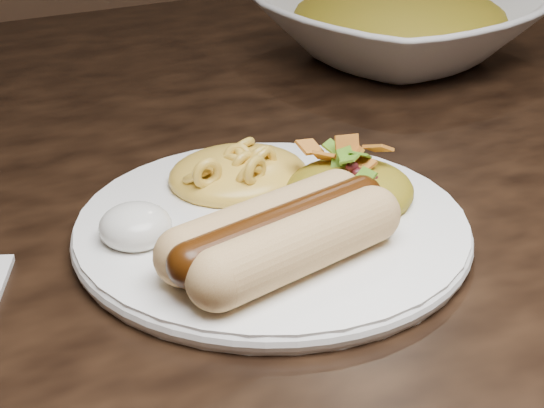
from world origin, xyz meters
name	(u,v)px	position (x,y,z in m)	size (l,w,h in m)	color
table	(235,253)	(0.00, 0.00, 0.66)	(1.60, 0.90, 0.75)	black
plate	(272,228)	(-0.04, -0.14, 0.76)	(0.24, 0.24, 0.01)	white
hotdog	(282,233)	(-0.06, -0.18, 0.78)	(0.12, 0.08, 0.03)	#DDBE7A
mac_and_cheese	(238,156)	(-0.03, -0.08, 0.78)	(0.09, 0.08, 0.04)	gold
sour_cream	(135,219)	(-0.12, -0.12, 0.78)	(0.04, 0.04, 0.03)	silver
taco_salad	(350,179)	(0.02, -0.14, 0.78)	(0.08, 0.08, 0.04)	orange
serving_bowl	(398,29)	(0.24, 0.12, 0.78)	(0.25, 0.25, 0.06)	silver
bowl_filling	(400,9)	(0.24, 0.12, 0.80)	(0.21, 0.21, 0.05)	orange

